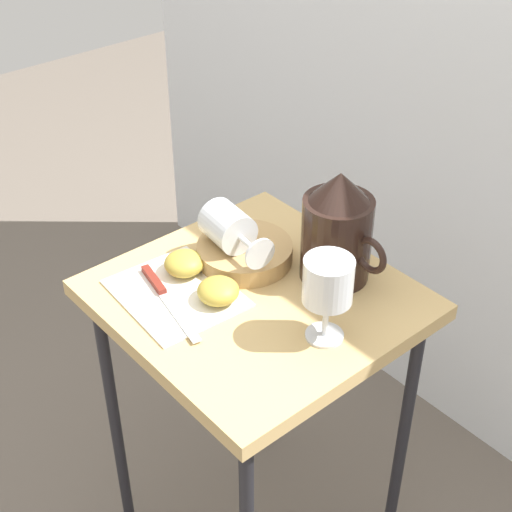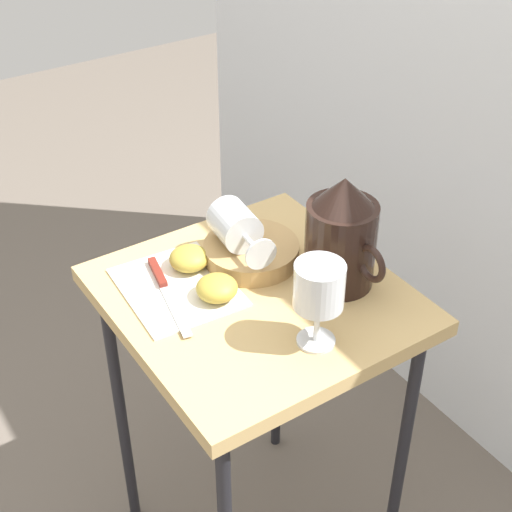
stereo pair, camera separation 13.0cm
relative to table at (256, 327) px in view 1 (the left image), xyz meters
The scene contains 10 objects.
curtain_drape 0.72m from the table, 90.00° to the left, with size 2.40×0.03×1.85m, color white.
table is the anchor object (origin of this frame).
linen_napkin 0.16m from the table, 129.13° to the right, with size 0.22×0.18×0.00m, color silver.
basket_tray 0.14m from the table, 151.35° to the left, with size 0.18×0.18×0.04m, color tan.
pitcher 0.22m from the table, 69.60° to the left, with size 0.18×0.13×0.21m.
wine_glass_upright 0.25m from the table, ahead, with size 0.08×0.08×0.15m.
wine_glass_tipped_near 0.19m from the table, 166.13° to the left, with size 0.16×0.09×0.08m.
apple_half_left 0.18m from the table, 153.87° to the right, with size 0.07×0.07×0.04m, color #B29938.
apple_half_right 0.12m from the table, 109.57° to the right, with size 0.07×0.07×0.04m, color #B29938.
knife 0.19m from the table, 128.16° to the right, with size 0.22×0.06×0.01m.
Camera 1 is at (0.80, -0.69, 1.56)m, focal length 53.51 mm.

